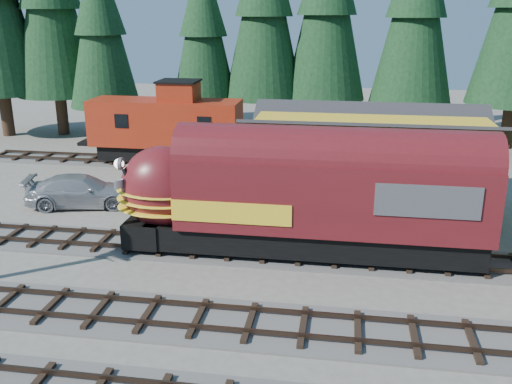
# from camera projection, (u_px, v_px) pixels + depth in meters

# --- Properties ---
(ground) EXTENTS (120.00, 120.00, 0.00)m
(ground) POSITION_uv_depth(u_px,v_px,m) (374.00, 306.00, 20.52)
(ground) COLOR #6B665B
(ground) RESTS_ON ground
(track_spur) EXTENTS (32.00, 3.20, 0.33)m
(track_spur) POSITION_uv_depth(u_px,v_px,m) (215.00, 165.00, 38.92)
(track_spur) COLOR #4C4947
(track_spur) RESTS_ON ground
(depot) EXTENTS (12.80, 7.00, 5.30)m
(depot) POSITION_uv_depth(u_px,v_px,m) (370.00, 156.00, 29.48)
(depot) COLOR gold
(depot) RESTS_ON ground
(conifer_backdrop) EXTENTS (78.68, 23.52, 17.56)m
(conifer_backdrop) POSITION_uv_depth(u_px,v_px,m) (420.00, 6.00, 40.71)
(conifer_backdrop) COLOR black
(conifer_backdrop) RESTS_ON ground
(locomotive) EXTENTS (15.87, 3.15, 4.32)m
(locomotive) POSITION_uv_depth(u_px,v_px,m) (291.00, 200.00, 24.02)
(locomotive) COLOR black
(locomotive) RESTS_ON ground
(caboose) EXTENTS (10.16, 2.95, 5.28)m
(caboose) POSITION_uv_depth(u_px,v_px,m) (167.00, 126.00, 38.62)
(caboose) COLOR black
(caboose) RESTS_ON ground
(pickup_truck_a) EXTENTS (6.40, 4.12, 1.64)m
(pickup_truck_a) POSITION_uv_depth(u_px,v_px,m) (212.00, 190.00, 31.06)
(pickup_truck_a) COLOR black
(pickup_truck_a) RESTS_ON ground
(pickup_truck_b) EXTENTS (6.22, 3.64, 1.69)m
(pickup_truck_b) POSITION_uv_depth(u_px,v_px,m) (81.00, 191.00, 30.73)
(pickup_truck_b) COLOR #9D9FA4
(pickup_truck_b) RESTS_ON ground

